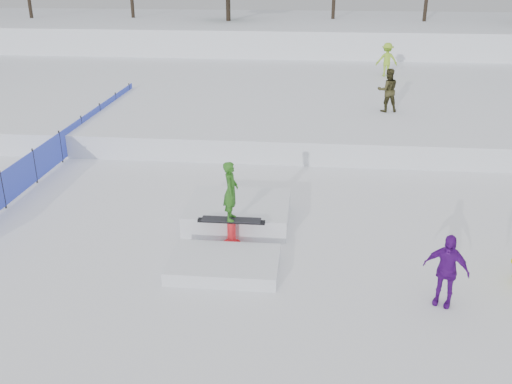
# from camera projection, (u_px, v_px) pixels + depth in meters

# --- Properties ---
(ground) EXTENTS (120.00, 120.00, 0.00)m
(ground) POSITION_uv_depth(u_px,v_px,m) (224.00, 272.00, 12.51)
(ground) COLOR white
(snow_berm) EXTENTS (60.00, 14.00, 2.40)m
(snow_berm) POSITION_uv_depth(u_px,v_px,m) (289.00, 37.00, 39.62)
(snow_berm) COLOR white
(snow_berm) RESTS_ON ground
(snow_midrise) EXTENTS (50.00, 18.00, 0.80)m
(snow_midrise) POSITION_uv_depth(u_px,v_px,m) (275.00, 93.00, 27.06)
(snow_midrise) COLOR white
(snow_midrise) RESTS_ON ground
(safety_fence) EXTENTS (0.05, 16.00, 1.10)m
(safety_fence) POSITION_uv_depth(u_px,v_px,m) (61.00, 147.00, 18.96)
(safety_fence) COLOR blue
(safety_fence) RESTS_ON ground
(walker_olive) EXTENTS (0.90, 0.75, 1.67)m
(walker_olive) POSITION_uv_depth(u_px,v_px,m) (388.00, 90.00, 21.96)
(walker_olive) COLOR #353218
(walker_olive) RESTS_ON snow_midrise
(walker_ygreen) EXTENTS (1.11, 0.70, 1.65)m
(walker_ygreen) POSITION_uv_depth(u_px,v_px,m) (387.00, 60.00, 28.48)
(walker_ygreen) COLOR #8FC42B
(walker_ygreen) RESTS_ON snow_midrise
(spectator_purple) EXTENTS (0.97, 0.71, 1.52)m
(spectator_purple) POSITION_uv_depth(u_px,v_px,m) (446.00, 270.00, 11.10)
(spectator_purple) COLOR #550F84
(spectator_purple) RESTS_ON ground
(jib_rail_feature) EXTENTS (2.60, 4.40, 2.11)m
(jib_rail_feature) POSITION_uv_depth(u_px,v_px,m) (235.00, 223.00, 14.10)
(jib_rail_feature) COLOR white
(jib_rail_feature) RESTS_ON ground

